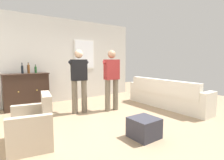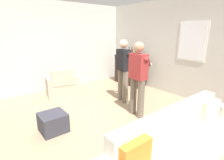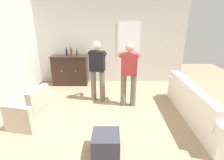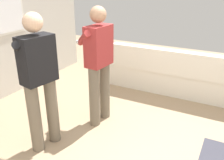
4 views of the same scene
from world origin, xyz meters
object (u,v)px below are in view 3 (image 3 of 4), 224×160
(armchair, at_px, (31,111))
(person_standing_right, at_px, (128,72))
(bottle_liquor_amber, at_px, (70,52))
(bottle_spirits_clear, at_px, (76,53))
(sideboard_cabinet, at_px, (70,70))
(ottoman, at_px, (105,143))
(person_standing_left, at_px, (97,69))
(couch, at_px, (195,106))
(bottle_wine_green, at_px, (66,52))

(armchair, distance_m, person_standing_right, 2.48)
(bottle_liquor_amber, distance_m, bottle_spirits_clear, 0.20)
(armchair, xyz_separation_m, sideboard_cabinet, (0.34, 2.44, 0.23))
(sideboard_cabinet, bearing_deg, armchair, -97.84)
(ottoman, distance_m, person_standing_left, 2.24)
(ottoman, bearing_deg, couch, 27.89)
(sideboard_cabinet, bearing_deg, person_standing_right, -40.01)
(bottle_spirits_clear, relative_size, person_standing_left, 0.15)
(bottle_wine_green, relative_size, ottoman, 0.65)
(bottle_wine_green, relative_size, bottle_spirits_clear, 1.22)
(person_standing_left, xyz_separation_m, person_standing_right, (0.83, -0.32, 0.00))
(bottle_spirits_clear, distance_m, person_standing_left, 1.52)
(bottle_wine_green, height_order, bottle_liquor_amber, bottle_liquor_amber)
(armchair, bearing_deg, ottoman, -28.70)
(bottle_wine_green, distance_m, person_standing_left, 1.74)
(ottoman, relative_size, person_standing_right, 0.29)
(bottle_wine_green, distance_m, bottle_liquor_amber, 0.16)
(person_standing_left, bearing_deg, bottle_liquor_amber, 127.73)
(person_standing_right, bearing_deg, bottle_spirits_clear, 135.40)
(couch, xyz_separation_m, armchair, (-3.73, -0.15, -0.04))
(bottle_wine_green, relative_size, bottle_liquor_amber, 0.98)
(armchair, height_order, ottoman, armchair)
(person_standing_left, bearing_deg, bottle_spirits_clear, 121.61)
(person_standing_left, bearing_deg, ottoman, -82.08)
(bottle_liquor_amber, distance_m, person_standing_right, 2.42)
(bottle_liquor_amber, height_order, bottle_spirits_clear, bottle_liquor_amber)
(sideboard_cabinet, distance_m, ottoman, 3.65)
(bottle_spirits_clear, bearing_deg, armchair, -104.20)
(bottle_liquor_amber, bearing_deg, person_standing_right, -41.16)
(sideboard_cabinet, bearing_deg, bottle_liquor_amber, -6.52)
(person_standing_left, height_order, person_standing_right, same)
(sideboard_cabinet, xyz_separation_m, bottle_spirits_clear, (0.28, 0.00, 0.61))
(bottle_wine_green, xyz_separation_m, bottle_spirits_clear, (0.35, -0.01, -0.02))
(bottle_wine_green, height_order, bottle_spirits_clear, bottle_wine_green)
(bottle_liquor_amber, height_order, ottoman, bottle_liquor_amber)
(sideboard_cabinet, xyz_separation_m, bottle_liquor_amber, (0.09, -0.01, 0.64))
(sideboard_cabinet, height_order, bottle_liquor_amber, bottle_liquor_amber)
(sideboard_cabinet, bearing_deg, couch, -34.06)
(armchair, bearing_deg, person_standing_left, 39.50)
(couch, height_order, bottle_wine_green, bottle_wine_green)
(bottle_wine_green, height_order, ottoman, bottle_wine_green)
(sideboard_cabinet, distance_m, bottle_spirits_clear, 0.68)
(bottle_spirits_clear, height_order, person_standing_right, person_standing_right)
(person_standing_left, distance_m, person_standing_right, 0.89)
(armchair, height_order, bottle_spirits_clear, bottle_spirits_clear)
(armchair, height_order, bottle_liquor_amber, bottle_liquor_amber)
(couch, xyz_separation_m, bottle_wine_green, (-3.47, 2.31, 0.82))
(bottle_wine_green, xyz_separation_m, person_standing_left, (1.14, -1.29, -0.21))
(person_standing_right, bearing_deg, couch, -25.05)
(sideboard_cabinet, relative_size, person_standing_left, 0.73)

